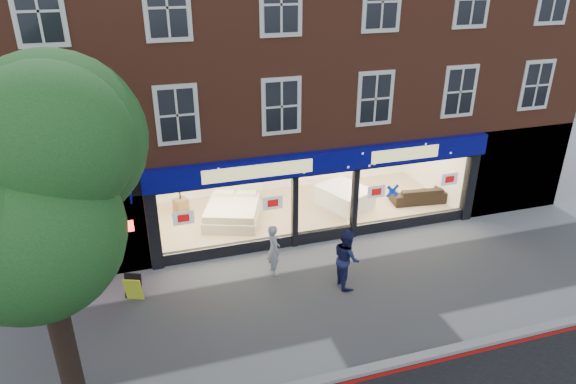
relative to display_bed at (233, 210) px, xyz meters
name	(u,v)px	position (x,y,z in m)	size (l,w,h in m)	color
ground	(362,292)	(2.65, -5.32, -0.46)	(120.00, 120.00, 0.00)	gray
kerb_line	(417,366)	(2.65, -8.42, -0.46)	(60.00, 0.10, 0.01)	#8C0A07
kerb_stone	(413,359)	(2.65, -8.22, -0.40)	(60.00, 0.25, 0.12)	gray
showroom_floor	(303,211)	(2.65, -0.07, -0.41)	(11.00, 4.50, 0.10)	tan
building	(290,22)	(2.64, 1.62, 6.21)	(19.00, 8.26, 10.30)	brown
street_tree	(27,205)	(-4.91, -7.52, 4.48)	(4.00, 3.20, 6.60)	black
display_bed	(233,210)	(0.00, 0.00, 0.00)	(2.57, 2.81, 1.31)	silver
bedside_table	(181,206)	(-1.75, 1.07, -0.09)	(0.45, 0.45, 0.55)	brown
mattress_stack	(344,197)	(4.25, -0.18, 0.00)	(2.07, 2.29, 0.74)	white
sofa	(419,194)	(7.14, -0.70, -0.05)	(2.13, 0.83, 0.62)	black
a_board	(133,288)	(-3.60, -3.75, -0.08)	(0.49, 0.32, 0.76)	#CAD726
pedestrian_grey	(274,250)	(0.51, -3.62, 0.34)	(0.59, 0.39, 1.61)	#979A9E
pedestrian_blue	(346,258)	(2.34, -4.84, 0.44)	(0.87, 0.68, 1.80)	#1A1E49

